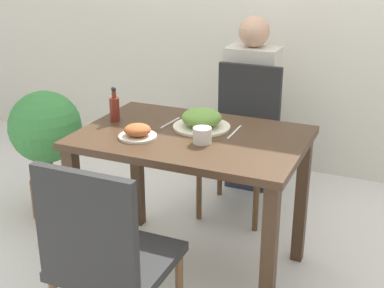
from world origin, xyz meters
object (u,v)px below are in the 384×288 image
(chair_near, at_px, (106,256))
(sauce_bottle, at_px, (115,108))
(potted_plant_left, at_px, (46,139))
(chair_far, at_px, (242,131))
(side_plate, at_px, (138,132))
(drink_cup, at_px, (202,135))
(person_figure, at_px, (251,105))
(food_plate, at_px, (202,119))

(chair_near, xyz_separation_m, sauce_bottle, (-0.42, 0.78, 0.31))
(potted_plant_left, bearing_deg, chair_near, -43.27)
(chair_far, relative_size, side_plate, 5.04)
(drink_cup, bearing_deg, sauce_bottle, 167.71)
(potted_plant_left, xyz_separation_m, person_figure, (0.99, 0.90, 0.08))
(food_plate, relative_size, side_plate, 1.57)
(sauce_bottle, bearing_deg, food_plate, 9.38)
(chair_near, distance_m, food_plate, 0.90)
(side_plate, bearing_deg, chair_far, 76.39)
(food_plate, distance_m, drink_cup, 0.21)
(sauce_bottle, bearing_deg, side_plate, -37.35)
(chair_near, bearing_deg, potted_plant_left, -43.27)
(chair_near, relative_size, food_plate, 3.21)
(person_figure, bearing_deg, food_plate, -86.92)
(food_plate, bearing_deg, drink_cup, -66.75)
(side_plate, height_order, sauce_bottle, sauce_bottle)
(drink_cup, bearing_deg, chair_far, 95.50)
(food_plate, height_order, person_figure, person_figure)
(chair_near, height_order, potted_plant_left, chair_near)
(person_figure, bearing_deg, side_plate, -97.67)
(chair_near, height_order, person_figure, person_figure)
(side_plate, bearing_deg, person_figure, 82.33)
(chair_near, xyz_separation_m, potted_plant_left, (-1.01, 0.95, -0.01))
(chair_near, distance_m, chair_far, 1.52)
(food_plate, bearing_deg, potted_plant_left, 174.68)
(sauce_bottle, bearing_deg, drink_cup, -12.29)
(drink_cup, relative_size, potted_plant_left, 0.11)
(chair_far, bearing_deg, drink_cup, -84.50)
(food_plate, bearing_deg, sauce_bottle, -170.62)
(chair_near, height_order, side_plate, chair_near)
(sauce_bottle, distance_m, person_figure, 1.17)
(chair_near, height_order, sauce_bottle, sauce_bottle)
(chair_near, distance_m, drink_cup, 0.73)
(side_plate, bearing_deg, potted_plant_left, 157.27)
(side_plate, xyz_separation_m, sauce_bottle, (-0.23, 0.17, 0.04))
(chair_far, bearing_deg, sauce_bottle, -121.17)
(drink_cup, distance_m, person_figure, 1.21)
(food_plate, relative_size, sauce_bottle, 1.58)
(chair_far, height_order, food_plate, chair_far)
(chair_near, distance_m, person_figure, 1.85)
(side_plate, relative_size, drink_cup, 2.11)
(chair_far, height_order, sauce_bottle, sauce_bottle)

